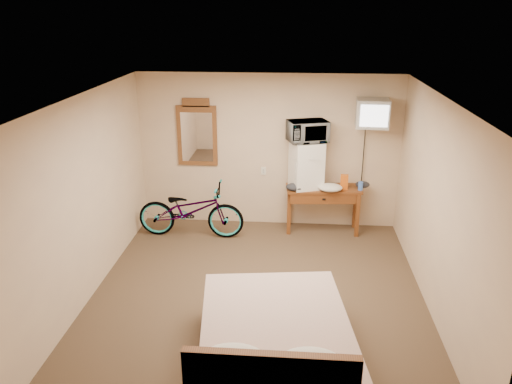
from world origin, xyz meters
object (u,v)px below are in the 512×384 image
(microwave, at_px, (308,131))
(bed, at_px, (275,346))
(desk, at_px, (323,196))
(wall_mirror, at_px, (197,133))
(bicycle, at_px, (191,210))
(mini_fridge, at_px, (306,165))
(crt_television, at_px, (372,113))
(blue_cup, at_px, (361,186))

(microwave, relative_size, bed, 0.28)
(desk, height_order, microwave, microwave)
(wall_mirror, height_order, bicycle, wall_mirror)
(mini_fridge, distance_m, microwave, 0.54)
(crt_television, relative_size, bed, 0.28)
(crt_television, xyz_separation_m, wall_mirror, (-2.72, 0.25, -0.42))
(bicycle, bearing_deg, wall_mirror, -1.87)
(microwave, bearing_deg, bicycle, 173.31)
(bicycle, bearing_deg, blue_cup, -82.81)
(microwave, height_order, bicycle, microwave)
(mini_fridge, distance_m, bed, 3.53)
(mini_fridge, xyz_separation_m, wall_mirror, (-1.77, 0.23, 0.41))
(blue_cup, bearing_deg, bed, -109.46)
(mini_fridge, height_order, bed, mini_fridge)
(wall_mirror, distance_m, bicycle, 1.25)
(microwave, distance_m, bicycle, 2.20)
(mini_fridge, bearing_deg, crt_television, -1.19)
(desk, height_order, bed, bed)
(bed, bearing_deg, wall_mirror, 111.53)
(microwave, xyz_separation_m, crt_television, (0.95, -0.02, 0.30))
(desk, bearing_deg, mini_fridge, 172.75)
(wall_mirror, bearing_deg, bed, -68.47)
(microwave, height_order, blue_cup, microwave)
(microwave, relative_size, blue_cup, 4.46)
(microwave, distance_m, blue_cup, 1.20)
(crt_television, bearing_deg, microwave, 178.80)
(desk, bearing_deg, crt_television, 1.45)
(crt_television, relative_size, bicycle, 0.35)
(desk, height_order, mini_fridge, mini_fridge)
(wall_mirror, relative_size, bed, 0.52)
(mini_fridge, xyz_separation_m, bed, (-0.33, -3.42, -0.83))
(microwave, bearing_deg, desk, -25.66)
(desk, distance_m, microwave, 1.08)
(bed, bearing_deg, crt_television, 69.38)
(blue_cup, relative_size, bed, 0.06)
(crt_television, xyz_separation_m, bicycle, (-2.75, -0.35, -1.52))
(mini_fridge, relative_size, bed, 0.35)
(crt_television, bearing_deg, wall_mirror, 174.72)
(mini_fridge, relative_size, wall_mirror, 0.68)
(microwave, height_order, crt_television, crt_television)
(desk, distance_m, mini_fridge, 0.59)
(bed, bearing_deg, bicycle, 115.72)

